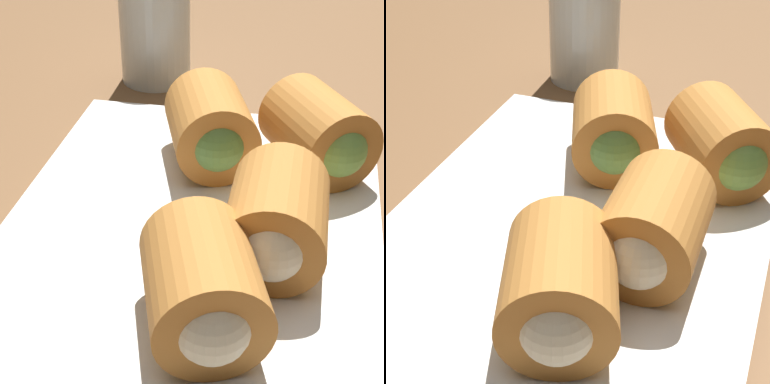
% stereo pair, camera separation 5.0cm
% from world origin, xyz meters
% --- Properties ---
extents(table_surface, '(1.80, 1.40, 0.02)m').
position_xyz_m(table_surface, '(0.00, 0.00, 0.01)').
color(table_surface, brown).
rests_on(table_surface, ground).
extents(serving_plate, '(0.31, 0.23, 0.01)m').
position_xyz_m(serving_plate, '(-0.03, -0.01, 0.03)').
color(serving_plate, silver).
rests_on(serving_plate, table_surface).
extents(roll_front_left, '(0.09, 0.08, 0.06)m').
position_xyz_m(roll_front_left, '(0.05, -0.08, 0.06)').
color(roll_front_left, '#B77533').
rests_on(roll_front_left, serving_plate).
extents(roll_front_right, '(0.08, 0.06, 0.06)m').
position_xyz_m(roll_front_right, '(-0.06, -0.06, 0.06)').
color(roll_front_right, '#B77533').
rests_on(roll_front_right, serving_plate).
extents(roll_back_left, '(0.08, 0.08, 0.06)m').
position_xyz_m(roll_back_left, '(-0.12, -0.03, 0.06)').
color(roll_back_left, '#B77533').
rests_on(roll_back_left, serving_plate).
extents(roll_back_right, '(0.08, 0.08, 0.06)m').
position_xyz_m(roll_back_right, '(0.04, -0.01, 0.06)').
color(roll_back_right, '#B77533').
rests_on(roll_back_right, serving_plate).
extents(drinking_glass, '(0.06, 0.06, 0.12)m').
position_xyz_m(drinking_glass, '(0.21, 0.07, 0.08)').
color(drinking_glass, silver).
rests_on(drinking_glass, table_surface).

